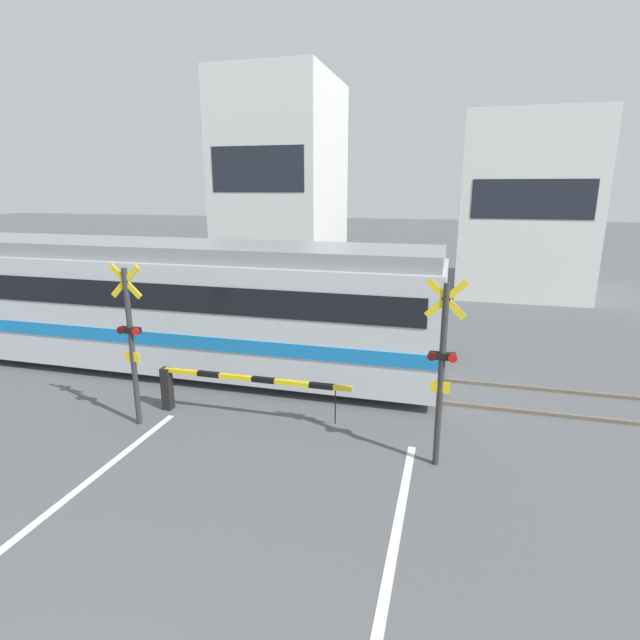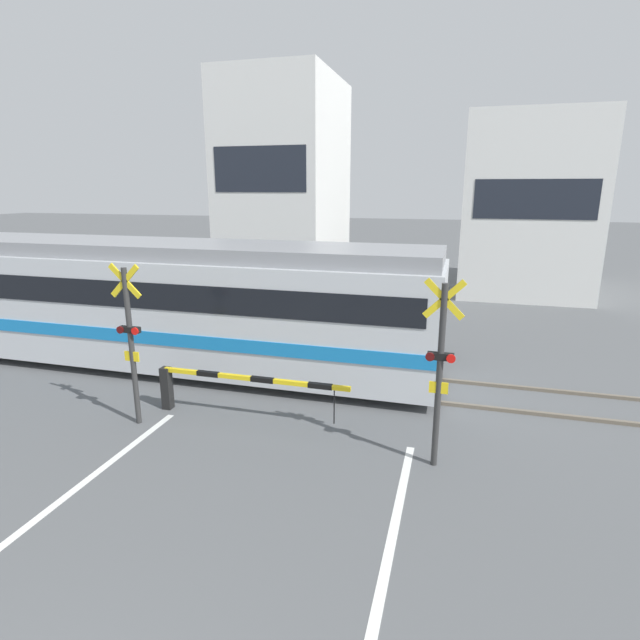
# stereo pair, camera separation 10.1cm
# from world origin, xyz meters

# --- Properties ---
(rail_track_near) EXTENTS (50.00, 0.10, 0.08)m
(rail_track_near) POSITION_xyz_m (0.00, 9.76, 0.04)
(rail_track_near) COLOR #6B6051
(rail_track_near) RESTS_ON ground_plane
(rail_track_far) EXTENTS (50.00, 0.10, 0.08)m
(rail_track_far) POSITION_xyz_m (0.00, 11.19, 0.04)
(rail_track_far) COLOR #6B6051
(rail_track_far) RESTS_ON ground_plane
(commuter_train) EXTENTS (15.88, 2.86, 3.38)m
(commuter_train) POSITION_xyz_m (-4.97, 10.48, 1.81)
(commuter_train) COLOR silver
(commuter_train) RESTS_ON ground_plane
(crossing_barrier_near) EXTENTS (4.23, 0.20, 0.97)m
(crossing_barrier_near) POSITION_xyz_m (-1.60, 7.92, 0.73)
(crossing_barrier_near) COLOR black
(crossing_barrier_near) RESTS_ON ground_plane
(crossing_barrier_far) EXTENTS (4.23, 0.20, 0.97)m
(crossing_barrier_far) POSITION_xyz_m (1.60, 13.32, 0.73)
(crossing_barrier_far) COLOR black
(crossing_barrier_far) RESTS_ON ground_plane
(crossing_signal_left) EXTENTS (0.68, 0.15, 3.34)m
(crossing_signal_left) POSITION_xyz_m (-3.01, 7.13, 1.84)
(crossing_signal_left) COLOR #333333
(crossing_signal_left) RESTS_ON ground_plane
(crossing_signal_right) EXTENTS (0.68, 0.15, 3.34)m
(crossing_signal_right) POSITION_xyz_m (3.01, 7.13, 1.84)
(crossing_signal_right) COLOR #333333
(crossing_signal_right) RESTS_ON ground_plane
(pedestrian) EXTENTS (0.38, 0.22, 1.64)m
(pedestrian) POSITION_xyz_m (0.87, 16.23, 0.94)
(pedestrian) COLOR #33384C
(pedestrian) RESTS_ON ground_plane
(building_left_of_street) EXTENTS (5.30, 7.18, 10.12)m
(building_left_of_street) POSITION_xyz_m (-5.81, 24.51, 5.06)
(building_left_of_street) COLOR white
(building_left_of_street) RESTS_ON ground_plane
(building_right_of_street) EXTENTS (5.56, 7.18, 7.83)m
(building_right_of_street) POSITION_xyz_m (5.94, 24.51, 3.91)
(building_right_of_street) COLOR white
(building_right_of_street) RESTS_ON ground_plane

